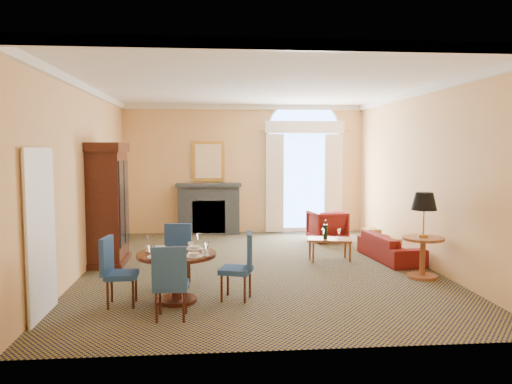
{
  "coord_description": "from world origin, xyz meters",
  "views": [
    {
      "loc": [
        -0.83,
        -8.75,
        2.1
      ],
      "look_at": [
        0.0,
        0.5,
        1.3
      ],
      "focal_mm": 35.0,
      "sensor_mm": 36.0,
      "label": 1
    }
  ],
  "objects": [
    {
      "name": "dining_chair_south",
      "position": [
        -1.34,
        -2.73,
        0.53
      ],
      "size": [
        0.43,
        0.44,
        0.94
      ],
      "rotation": [
        0.0,
        0.0,
        -0.03
      ],
      "color": "navy",
      "rests_on": "ground"
    },
    {
      "name": "room_envelope",
      "position": [
        -0.03,
        0.67,
        2.51
      ],
      "size": [
        6.04,
        7.52,
        3.45
      ],
      "color": "#F8BE76",
      "rests_on": "ground"
    },
    {
      "name": "dining_chair_north",
      "position": [
        -1.36,
        -1.04,
        0.53
      ],
      "size": [
        0.43,
        0.44,
        0.94
      ],
      "rotation": [
        0.0,
        0.0,
        3.12
      ],
      "color": "navy",
      "rests_on": "ground"
    },
    {
      "name": "sofa",
      "position": [
        2.55,
        0.33,
        0.24
      ],
      "size": [
        0.82,
        1.73,
        0.49
      ],
      "primitive_type": "imported",
      "rotation": [
        0.0,
        0.0,
        1.67
      ],
      "color": "maroon",
      "rests_on": "ground"
    },
    {
      "name": "dining_chair_west",
      "position": [
        -2.13,
        -2.07,
        0.53
      ],
      "size": [
        0.46,
        0.45,
        0.94
      ],
      "rotation": [
        0.0,
        0.0,
        -1.54
      ],
      "color": "navy",
      "rests_on": "ground"
    },
    {
      "name": "armchair",
      "position": [
        1.79,
        2.32,
        0.35
      ],
      "size": [
        0.88,
        0.89,
        0.71
      ],
      "primitive_type": "imported",
      "rotation": [
        0.0,
        0.0,
        3.31
      ],
      "color": "maroon",
      "rests_on": "ground"
    },
    {
      "name": "ground",
      "position": [
        0.0,
        0.0,
        0.0
      ],
      "size": [
        7.5,
        7.5,
        0.0
      ],
      "primitive_type": "plane",
      "color": "#131136",
      "rests_on": "ground"
    },
    {
      "name": "armoire",
      "position": [
        -2.72,
        0.5,
        1.07
      ],
      "size": [
        0.64,
        1.13,
        2.22
      ],
      "color": "black",
      "rests_on": "ground"
    },
    {
      "name": "dining_table",
      "position": [
        -1.31,
        -1.97,
        0.52
      ],
      "size": [
        1.09,
        1.09,
        0.88
      ],
      "color": "black",
      "rests_on": "ground"
    },
    {
      "name": "side_table",
      "position": [
        2.6,
        -1.01,
        0.88
      ],
      "size": [
        0.67,
        0.67,
        1.37
      ],
      "color": "brown",
      "rests_on": "ground"
    },
    {
      "name": "coffee_table",
      "position": [
        1.38,
        0.38,
        0.4
      ],
      "size": [
        0.91,
        0.64,
        0.77
      ],
      "rotation": [
        0.0,
        0.0,
        -0.25
      ],
      "color": "brown",
      "rests_on": "ground"
    },
    {
      "name": "dining_chair_east",
      "position": [
        -0.41,
        -1.92,
        0.53
      ],
      "size": [
        0.52,
        0.52,
        0.94
      ],
      "rotation": [
        0.0,
        0.0,
        1.28
      ],
      "color": "navy",
      "rests_on": "ground"
    }
  ]
}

